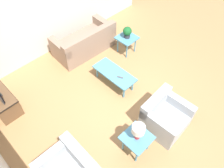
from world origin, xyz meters
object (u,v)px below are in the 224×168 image
(side_table_plant, at_px, (127,39))
(table_lamp, at_px, (138,130))
(coffee_table, at_px, (114,74))
(side_table_lamp, at_px, (137,139))
(sofa, at_px, (85,43))
(armchair, at_px, (164,117))
(potted_plant, at_px, (127,32))
(tv_stand_chest, at_px, (1,101))

(side_table_plant, height_order, table_lamp, table_lamp)
(coffee_table, height_order, side_table_lamp, side_table_lamp)
(sofa, distance_m, armchair, 3.32)
(potted_plant, bearing_deg, coffee_table, 118.88)
(sofa, bearing_deg, side_table_lamp, 69.93)
(coffee_table, relative_size, potted_plant, 3.38)
(side_table_lamp, xyz_separation_m, tv_stand_chest, (3.05, 1.49, -0.18))
(armchair, xyz_separation_m, coffee_table, (1.71, -0.12, 0.04))
(coffee_table, height_order, potted_plant, potted_plant)
(tv_stand_chest, xyz_separation_m, table_lamp, (-3.05, -1.49, 0.56))
(sofa, distance_m, side_table_lamp, 3.52)
(potted_plant, height_order, table_lamp, table_lamp)
(coffee_table, bearing_deg, sofa, -11.47)
(armchair, distance_m, potted_plant, 2.75)
(side_table_lamp, bearing_deg, side_table_plant, -43.92)
(armchair, distance_m, side_table_lamp, 0.93)
(potted_plant, bearing_deg, sofa, 43.79)
(armchair, relative_size, coffee_table, 0.79)
(sofa, distance_m, potted_plant, 1.34)
(coffee_table, distance_m, side_table_plant, 1.37)
(side_table_lamp, height_order, potted_plant, potted_plant)
(side_table_lamp, distance_m, tv_stand_chest, 3.40)
(tv_stand_chest, relative_size, table_lamp, 2.55)
(sofa, relative_size, potted_plant, 5.35)
(armchair, relative_size, tv_stand_chest, 0.89)
(sofa, relative_size, coffee_table, 1.58)
(table_lamp, bearing_deg, coffee_table, -31.97)
(armchair, distance_m, tv_stand_chest, 3.93)
(tv_stand_chest, distance_m, table_lamp, 3.44)
(side_table_lamp, height_order, tv_stand_chest, side_table_lamp)
(sofa, bearing_deg, armchair, 85.12)
(coffee_table, distance_m, side_table_lamp, 1.96)
(sofa, bearing_deg, table_lamp, 69.93)
(side_table_lamp, relative_size, potted_plant, 1.57)
(coffee_table, relative_size, side_table_lamp, 2.15)
(table_lamp, bearing_deg, side_table_lamp, 153.43)
(side_table_lamp, xyz_separation_m, potted_plant, (2.32, -2.24, 0.28))
(side_table_lamp, relative_size, tv_stand_chest, 0.52)
(tv_stand_chest, bearing_deg, coffee_table, -118.74)
(armchair, bearing_deg, coffee_table, 84.18)
(coffee_table, distance_m, table_lamp, 2.01)
(coffee_table, xyz_separation_m, side_table_plant, (0.66, -1.20, 0.10))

